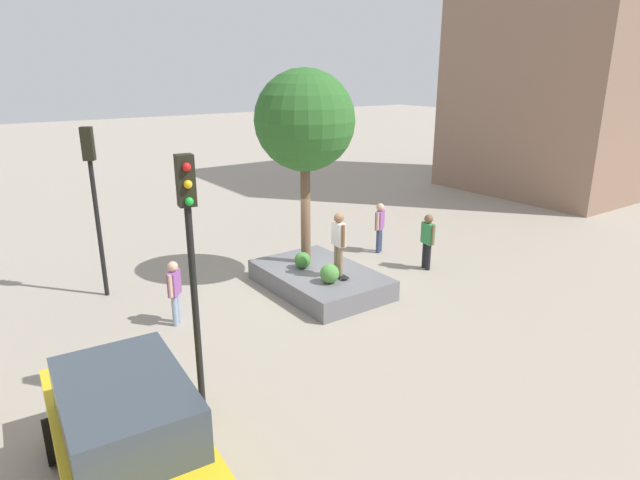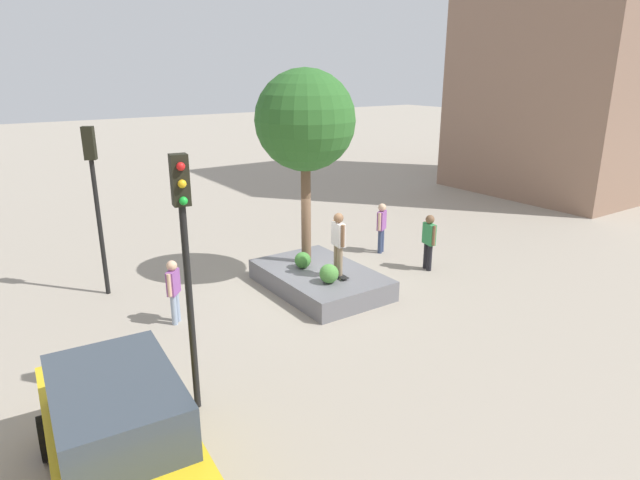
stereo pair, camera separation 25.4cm
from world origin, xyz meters
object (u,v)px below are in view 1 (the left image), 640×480
skateboarder (339,239)px  taxi_cab (127,438)px  planter_ledge (320,280)px  traffic_light_median (191,244)px  passerby_with_bag (380,224)px  traffic_light_corner (93,184)px  bystander_watching (175,288)px  plaza_tree (305,121)px  pedestrian_crossing (428,238)px  skateboard (338,274)px

skateboarder → taxi_cab: bearing=121.0°
planter_ledge → traffic_light_median: size_ratio=0.82×
passerby_with_bag → taxi_cab: bearing=121.4°
passerby_with_bag → planter_ledge: bearing=112.8°
skateboarder → traffic_light_corner: (3.76, 5.22, 1.50)m
bystander_watching → traffic_light_median: bearing=165.8°
plaza_tree → skateboarder: bearing=-177.2°
pedestrian_crossing → passerby_with_bag: bearing=3.1°
passerby_with_bag → plaza_tree: bearing=101.1°
skateboarder → bystander_watching: skateboarder is taller
traffic_light_median → pedestrian_crossing: size_ratio=2.67×
skateboard → pedestrian_crossing: pedestrian_crossing is taller
passerby_with_bag → skateboard: bearing=122.4°
bystander_watching → skateboarder: bearing=-101.8°
plaza_tree → skateboarder: 3.35m
taxi_cab → pedestrian_crossing: 11.24m
taxi_cab → traffic_light_median: traffic_light_median is taller
plaza_tree → pedestrian_crossing: plaza_tree is taller
passerby_with_bag → bystander_watching: passerby_with_bag is taller
skateboarder → traffic_light_corner: size_ratio=0.38×
skateboarder → traffic_light_corner: bearing=54.2°
pedestrian_crossing → passerby_with_bag: size_ratio=1.03×
skateboarder → taxi_cab: skateboarder is taller
traffic_light_corner → plaza_tree: bearing=-113.9°
plaza_tree → bystander_watching: plaza_tree is taller
traffic_light_corner → pedestrian_crossing: bearing=-112.9°
traffic_light_corner → traffic_light_median: traffic_light_median is taller
traffic_light_corner → traffic_light_median: (-6.45, -0.02, 0.06)m
skateboard → traffic_light_median: bearing=117.4°
taxi_cab → bystander_watching: (5.04, -2.62, -0.08)m
skateboard → traffic_light_corner: 6.90m
skateboard → traffic_light_corner: bearing=54.2°
skateboard → skateboarder: (0.00, 0.00, 1.01)m
taxi_cab → traffic_light_corner: (7.90, -1.69, 2.11)m
planter_ledge → passerby_with_bag: 3.90m
pedestrian_crossing → passerby_with_bag: 2.10m
traffic_light_corner → bystander_watching: bearing=-162.1°
taxi_cab → bystander_watching: taxi_cab is taller
traffic_light_median → planter_ledge: bearing=-56.4°
pedestrian_crossing → passerby_with_bag: pedestrian_crossing is taller
skateboarder → passerby_with_bag: skateboarder is taller
skateboard → passerby_with_bag: (2.16, -3.40, 0.37)m
plaza_tree → passerby_with_bag: (0.68, -3.47, -3.65)m
traffic_light_corner → bystander_watching: (-2.86, -0.93, -2.19)m
skateboard → pedestrian_crossing: size_ratio=0.46×
traffic_light_corner → planter_ledge: bearing=-121.3°
traffic_light_median → bystander_watching: size_ratio=2.88×
traffic_light_corner → traffic_light_median: size_ratio=0.98×
pedestrian_crossing → bystander_watching: size_ratio=1.08×
planter_ledge → taxi_cab: bearing=125.4°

